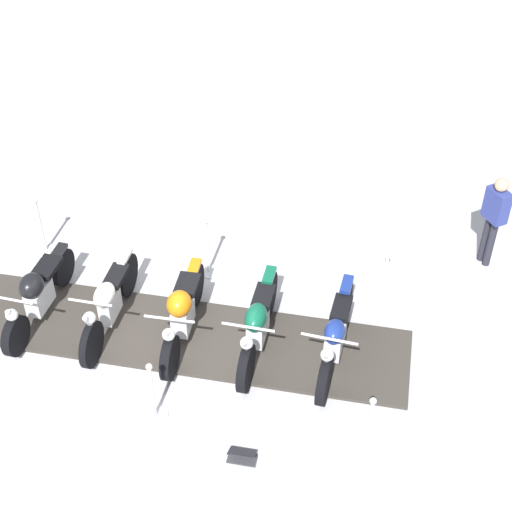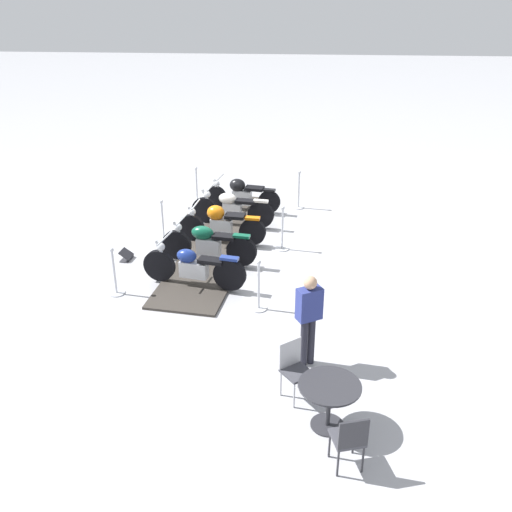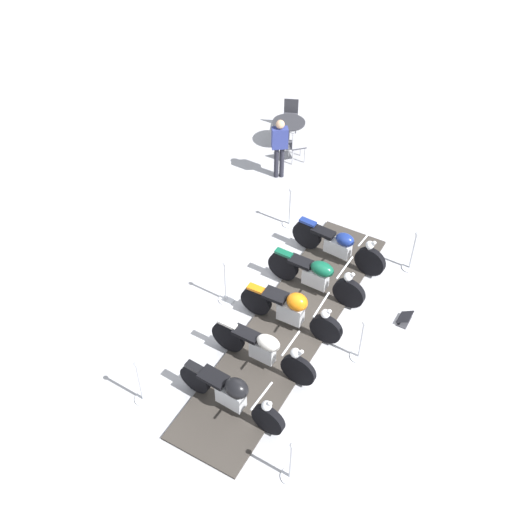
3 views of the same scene
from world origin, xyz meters
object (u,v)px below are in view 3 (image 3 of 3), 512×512
at_px(motorcycle_navy, 339,245).
at_px(info_placard, 404,319).
at_px(motorcycle_cream, 264,349).
at_px(stanchion_right_rear, 412,257).
at_px(stanchion_left_rear, 290,213).
at_px(stanchion_left_front, 141,388).
at_px(cafe_chair_across_table, 298,144).
at_px(bystander_person, 280,144).
at_px(stanchion_left_mid, 226,288).
at_px(motorcycle_forest, 317,276).
at_px(cafe_table, 289,128).
at_px(cafe_chair_near_table, 291,113).
at_px(motorcycle_copper, 292,310).
at_px(stanchion_right_mid, 360,346).
at_px(motorcycle_black, 232,394).
at_px(stanchion_right_front, 291,467).

xyz_separation_m(motorcycle_navy, info_placard, (1.78, -1.17, -0.41)).
height_order(motorcycle_cream, info_placard, motorcycle_cream).
distance_m(stanchion_right_rear, info_placard, 1.62).
bearing_deg(stanchion_left_rear, stanchion_left_front, -97.05).
height_order(cafe_chair_across_table, bystander_person, bystander_person).
distance_m(stanchion_left_mid, info_placard, 3.67).
distance_m(motorcycle_forest, cafe_table, 5.67).
bearing_deg(cafe_chair_near_table, motorcycle_copper, 4.32).
bearing_deg(motorcycle_copper, motorcycle_navy, 88.85).
xyz_separation_m(motorcycle_cream, motorcycle_forest, (0.27, 2.21, -0.01)).
xyz_separation_m(stanchion_left_front, info_placard, (3.91, 3.67, -0.28)).
bearing_deg(motorcycle_cream, stanchion_right_mid, 38.25).
distance_m(motorcycle_black, stanchion_right_rear, 5.27).
distance_m(motorcycle_cream, bystander_person, 6.15).
height_order(stanchion_left_front, cafe_chair_across_table, stanchion_left_front).
bearing_deg(stanchion_left_rear, motorcycle_copper, -68.75).
height_order(motorcycle_forest, stanchion_right_rear, motorcycle_forest).
relative_size(stanchion_left_rear, cafe_table, 1.19).
height_order(info_placard, bystander_person, bystander_person).
bearing_deg(cafe_chair_across_table, motorcycle_navy, 174.79).
distance_m(stanchion_right_mid, cafe_table, 7.44).
distance_m(stanchion_right_mid, stanchion_right_rear, 2.83).
relative_size(stanchion_right_mid, cafe_chair_near_table, 1.15).
distance_m(motorcycle_navy, stanchion_left_front, 5.28).
distance_m(stanchion_left_rear, cafe_chair_across_table, 2.64).
height_order(info_placard, cafe_chair_across_table, cafe_chair_across_table).
xyz_separation_m(motorcycle_cream, cafe_chair_near_table, (-2.50, 8.07, -0.00)).
distance_m(motorcycle_black, motorcycle_cream, 1.12).
relative_size(cafe_chair_near_table, bystander_person, 0.54).
bearing_deg(motorcycle_copper, stanchion_left_rear, 117.01).
relative_size(stanchion_right_front, bystander_person, 0.61).
relative_size(motorcycle_black, bystander_person, 1.29).
bearing_deg(stanchion_right_mid, stanchion_left_front, -143.63).
distance_m(stanchion_left_mid, cafe_table, 6.06).
distance_m(motorcycle_cream, stanchion_left_mid, 1.89).
distance_m(motorcycle_cream, stanchion_left_rear, 4.23).
height_order(cafe_table, cafe_chair_near_table, cafe_chair_near_table).
bearing_deg(bystander_person, motorcycle_cream, -10.46).
bearing_deg(bystander_person, cafe_chair_across_table, 136.46).
xyz_separation_m(stanchion_right_rear, cafe_chair_across_table, (-3.70, 2.90, 0.22)).
relative_size(motorcycle_cream, bystander_person, 1.32).
height_order(motorcycle_copper, cafe_table, motorcycle_copper).
height_order(motorcycle_black, cafe_chair_across_table, motorcycle_black).
height_order(stanchion_left_mid, bystander_person, bystander_person).
bearing_deg(cafe_table, stanchion_right_mid, -58.68).
height_order(motorcycle_cream, stanchion_left_front, stanchion_left_front).
distance_m(motorcycle_copper, stanchion_left_front, 3.22).
distance_m(stanchion_right_mid, info_placard, 1.38).
bearing_deg(stanchion_right_front, bystander_person, 112.69).
distance_m(motorcycle_cream, cafe_chair_across_table, 6.86).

